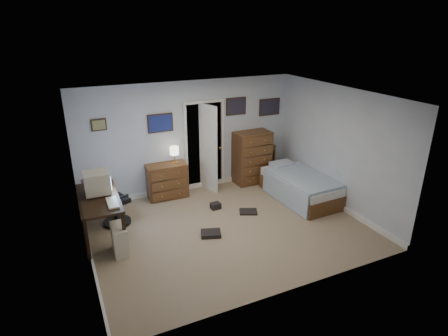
# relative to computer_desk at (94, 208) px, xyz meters

# --- Properties ---
(floor) EXTENTS (5.00, 4.00, 0.02)m
(floor) POSITION_rel_computer_desk_xyz_m (2.30, -0.57, -0.66)
(floor) COLOR tan
(floor) RESTS_ON ground
(computer_desk) EXTENTS (0.71, 1.47, 0.84)m
(computer_desk) POSITION_rel_computer_desk_xyz_m (0.00, 0.00, 0.00)
(computer_desk) COLOR black
(computer_desk) RESTS_ON floor
(crt_monitor) EXTENTS (0.44, 0.41, 0.40)m
(crt_monitor) POSITION_rel_computer_desk_xyz_m (0.12, 0.15, 0.40)
(crt_monitor) COLOR beige
(crt_monitor) RESTS_ON computer_desk
(keyboard) EXTENTS (0.18, 0.45, 0.03)m
(keyboard) POSITION_rel_computer_desk_xyz_m (0.28, -0.35, 0.21)
(keyboard) COLOR beige
(keyboard) RESTS_ON computer_desk
(pc_tower) EXTENTS (0.24, 0.47, 0.50)m
(pc_tower) POSITION_rel_computer_desk_xyz_m (0.30, -0.55, -0.39)
(pc_tower) COLOR beige
(pc_tower) RESTS_ON floor
(office_chair) EXTENTS (0.68, 0.68, 1.08)m
(office_chair) POSITION_rel_computer_desk_xyz_m (0.36, 0.45, -0.23)
(office_chair) COLOR black
(office_chair) RESTS_ON floor
(media_stack) EXTENTS (0.16, 0.16, 0.76)m
(media_stack) POSITION_rel_computer_desk_xyz_m (-0.02, 1.07, -0.27)
(media_stack) COLOR maroon
(media_stack) RESTS_ON floor
(low_dresser) EXTENTS (0.89, 0.47, 0.77)m
(low_dresser) POSITION_rel_computer_desk_xyz_m (1.66, 1.20, -0.26)
(low_dresser) COLOR brown
(low_dresser) RESTS_ON floor
(table_lamp) EXTENTS (0.20, 0.20, 0.38)m
(table_lamp) POSITION_rel_computer_desk_xyz_m (1.86, 1.20, 0.40)
(table_lamp) COLOR gold
(table_lamp) RESTS_ON low_dresser
(doorway) EXTENTS (0.96, 1.12, 2.05)m
(doorway) POSITION_rel_computer_desk_xyz_m (2.65, 1.70, 0.36)
(doorway) COLOR black
(doorway) RESTS_ON floor
(tall_dresser) EXTENTS (0.87, 0.54, 1.26)m
(tall_dresser) POSITION_rel_computer_desk_xyz_m (3.78, 1.18, -0.02)
(tall_dresser) COLOR brown
(tall_dresser) RESTS_ON floor
(headboard_bookcase) EXTENTS (0.93, 0.29, 0.82)m
(headboard_bookcase) POSITION_rel_computer_desk_xyz_m (4.00, 1.29, -0.21)
(headboard_bookcase) COLOR brown
(headboard_bookcase) RESTS_ON floor
(bed) EXTENTS (1.07, 1.90, 0.61)m
(bed) POSITION_rel_computer_desk_xyz_m (4.29, -0.08, -0.36)
(bed) COLOR brown
(bed) RESTS_ON floor
(wall_posters) EXTENTS (4.38, 0.04, 0.60)m
(wall_posters) POSITION_rel_computer_desk_xyz_m (2.87, 1.40, 1.10)
(wall_posters) COLOR #331E11
(wall_posters) RESTS_ON floor
(floor_clutter) EXTENTS (1.48, 1.20, 0.13)m
(floor_clutter) POSITION_rel_computer_desk_xyz_m (2.29, -0.33, -0.61)
(floor_clutter) COLOR black
(floor_clutter) RESTS_ON floor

